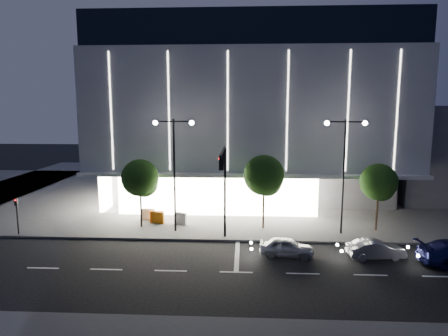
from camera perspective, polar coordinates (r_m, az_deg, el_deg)
ground at (r=26.44m, az=-2.63°, el=-13.27°), size 160.00×160.00×0.00m
sidewalk_museum at (r=49.44m, az=5.88°, el=-2.78°), size 70.00×40.00×0.15m
museum at (r=46.70m, az=3.66°, el=7.95°), size 30.00×25.80×18.00m
annex_building at (r=54.04m, az=28.83°, el=2.45°), size 16.00×20.00×10.00m
traffic_mast at (r=28.19m, az=-0.02°, el=-1.22°), size 0.33×5.89×7.07m
street_lamp_west at (r=31.13m, az=-7.13°, el=1.38°), size 3.16×0.36×9.00m
street_lamp_east at (r=31.56m, az=16.79°, el=1.18°), size 3.16×0.36×9.00m
ped_signal_far at (r=34.69m, az=-27.47°, el=-5.63°), size 0.22×0.24×3.00m
tree_left at (r=33.05m, az=-11.85°, el=-1.68°), size 3.02×3.02×5.72m
tree_mid at (r=31.94m, az=5.76°, el=-1.35°), size 3.25×3.25×6.15m
tree_right at (r=33.68m, az=21.24°, el=-2.16°), size 2.91×2.91×5.51m
car_lead at (r=27.49m, az=8.96°, el=-11.11°), size 3.79×1.92×1.24m
car_second at (r=28.62m, az=20.85°, el=-10.80°), size 3.87×1.76×1.23m
barrier_a at (r=34.64m, az=-9.63°, el=-6.88°), size 1.12×0.41×1.00m
barrier_b at (r=35.54m, az=-10.72°, el=-6.51°), size 1.12×0.34×1.00m
barrier_c at (r=34.40m, az=-9.42°, el=-6.99°), size 1.12×0.56×1.00m
barrier_d at (r=33.86m, az=-6.23°, el=-7.18°), size 1.11×0.65×1.00m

